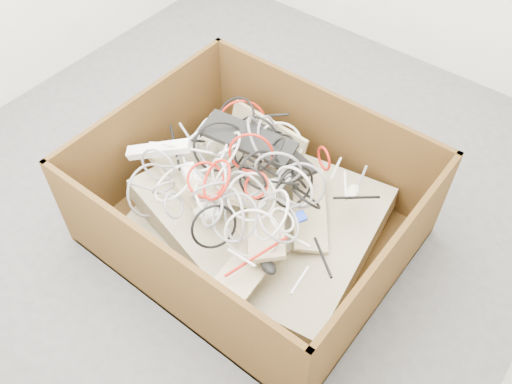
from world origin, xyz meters
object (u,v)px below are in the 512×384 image
Objects in this scene: power_strip_right at (199,192)px; cardboard_box at (250,216)px; vga_plug at (301,217)px; power_strip_left at (159,149)px.

cardboard_box is at bearing 69.11° from power_strip_right.
vga_plug is at bearing 43.57° from power_strip_right.
cardboard_box reaches higher than power_strip_left.
cardboard_box is 4.50× the size of power_strip_right.
power_strip_left reaches higher than power_strip_right.
cardboard_box reaches higher than vga_plug.
power_strip_right is 0.47m from vga_plug.
vga_plug is at bearing -24.98° from power_strip_left.
vga_plug is (0.28, -0.01, 0.23)m from cardboard_box.
power_strip_right is (-0.16, -0.15, 0.19)m from cardboard_box.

